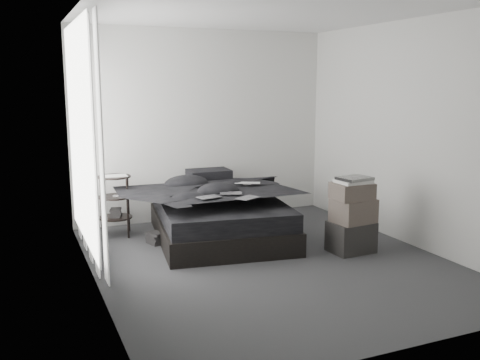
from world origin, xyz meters
name	(u,v)px	position (x,y,z in m)	size (l,w,h in m)	color
floor	(269,261)	(0.00, 0.00, 0.00)	(3.60, 4.20, 0.01)	#37373A
ceiling	(272,9)	(0.00, 0.00, 2.60)	(3.60, 4.20, 0.01)	white
wall_back	(203,125)	(0.00, 2.10, 1.30)	(3.60, 0.01, 2.60)	silver
wall_front	(410,171)	(0.00, -2.10, 1.30)	(3.60, 0.01, 2.60)	silver
wall_left	(91,149)	(-1.80, 0.00, 1.30)	(0.01, 4.20, 2.60)	silver
wall_right	(410,134)	(1.80, 0.00, 1.30)	(0.01, 4.20, 2.60)	silver
window_left	(80,134)	(-1.78, 0.90, 1.35)	(0.02, 2.00, 2.30)	white
curtain_left	(86,141)	(-1.73, 0.90, 1.28)	(0.06, 2.12, 2.48)	white
bed	(220,227)	(-0.18, 1.02, 0.13)	(1.49, 1.96, 0.27)	black
mattress	(220,209)	(-0.18, 1.02, 0.37)	(1.43, 1.91, 0.21)	black
duvet	(220,192)	(-0.18, 0.97, 0.59)	(1.45, 1.68, 0.23)	black
pillow_lower	(204,184)	(-0.11, 1.78, 0.54)	(0.59, 0.40, 0.13)	black
pillow_upper	(209,174)	(-0.05, 1.75, 0.67)	(0.55, 0.38, 0.12)	black
laptop	(247,179)	(0.19, 1.01, 0.72)	(0.31, 0.20, 0.02)	silver
comic_a	(209,191)	(-0.49, 0.54, 0.71)	(0.25, 0.16, 0.01)	black
comic_b	(231,187)	(-0.18, 0.64, 0.72)	(0.25, 0.16, 0.01)	black
comic_c	(248,190)	(-0.10, 0.33, 0.72)	(0.25, 0.16, 0.01)	black
side_stand	(115,206)	(-1.32, 1.64, 0.37)	(0.40, 0.40, 0.75)	black
papers	(115,176)	(-1.32, 1.63, 0.75)	(0.29, 0.21, 0.01)	white
floor_books	(156,238)	(-0.96, 1.10, 0.07)	(0.15, 0.21, 0.15)	black
box_lower	(351,237)	(1.00, -0.06, 0.17)	(0.47, 0.36, 0.34)	black
box_mid	(353,211)	(1.01, -0.07, 0.48)	(0.44, 0.34, 0.26)	#554A43
box_upper	(352,191)	(0.99, -0.06, 0.70)	(0.42, 0.33, 0.18)	#554A43
art_book_white	(353,181)	(1.00, -0.06, 0.81)	(0.35, 0.28, 0.04)	silver
art_book_snake	(355,178)	(1.01, -0.07, 0.84)	(0.34, 0.27, 0.03)	silver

